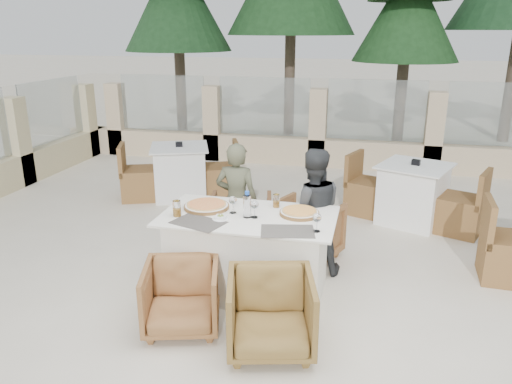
% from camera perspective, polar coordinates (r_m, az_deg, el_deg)
% --- Properties ---
extents(ground, '(80.00, 80.00, 0.00)m').
position_cam_1_polar(ground, '(4.90, -0.02, -11.20)').
color(ground, beige).
rests_on(ground, ground).
extents(sand_patch, '(30.00, 16.00, 0.01)m').
position_cam_1_polar(sand_patch, '(18.34, 10.45, 10.32)').
color(sand_patch, beige).
rests_on(sand_patch, ground).
extents(perimeter_wall_far, '(10.00, 0.34, 1.60)m').
position_cam_1_polar(perimeter_wall_far, '(9.15, 7.11, 7.92)').
color(perimeter_wall_far, beige).
rests_on(perimeter_wall_far, ground).
extents(pine_far_left, '(2.42, 2.42, 5.50)m').
position_cam_1_polar(pine_far_left, '(12.03, -8.97, 19.59)').
color(pine_far_left, '#1B401E').
rests_on(pine_far_left, ground).
extents(pine_centre, '(2.20, 2.20, 5.00)m').
position_cam_1_polar(pine_centre, '(11.36, 16.88, 17.90)').
color(pine_centre, '#1E471F').
rests_on(pine_centre, ground).
extents(dining_table, '(1.60, 0.90, 0.77)m').
position_cam_1_polar(dining_table, '(4.74, -0.86, -7.04)').
color(dining_table, white).
rests_on(dining_table, ground).
extents(placemat_near_left, '(0.52, 0.43, 0.00)m').
position_cam_1_polar(placemat_near_left, '(4.44, -6.62, -3.48)').
color(placemat_near_left, '#544E48').
rests_on(placemat_near_left, dining_table).
extents(placemat_near_right, '(0.50, 0.39, 0.00)m').
position_cam_1_polar(placemat_near_right, '(4.24, 3.62, -4.49)').
color(placemat_near_right, '#59534C').
rests_on(placemat_near_right, dining_table).
extents(pizza_left, '(0.51, 0.51, 0.06)m').
position_cam_1_polar(pizza_left, '(4.78, -5.67, -1.53)').
color(pizza_left, '#EB5020').
rests_on(pizza_left, dining_table).
extents(pizza_right, '(0.46, 0.46, 0.05)m').
position_cam_1_polar(pizza_right, '(4.61, 4.98, -2.33)').
color(pizza_right, orange).
rests_on(pizza_right, dining_table).
extents(water_bottle, '(0.09, 0.09, 0.25)m').
position_cam_1_polar(water_bottle, '(4.50, -1.02, -1.42)').
color(water_bottle, '#BADCF5').
rests_on(water_bottle, dining_table).
extents(wine_glass_centre, '(0.09, 0.09, 0.18)m').
position_cam_1_polar(wine_glass_centre, '(4.61, -2.66, -1.35)').
color(wine_glass_centre, silver).
rests_on(wine_glass_centre, dining_table).
extents(wine_glass_near, '(0.08, 0.08, 0.18)m').
position_cam_1_polar(wine_glass_near, '(4.50, -0.18, -1.85)').
color(wine_glass_near, silver).
rests_on(wine_glass_near, dining_table).
extents(wine_glass_corner, '(0.08, 0.08, 0.18)m').
position_cam_1_polar(wine_glass_corner, '(4.22, 6.97, -3.36)').
color(wine_glass_corner, silver).
rests_on(wine_glass_corner, dining_table).
extents(beer_glass_left, '(0.09, 0.09, 0.15)m').
position_cam_1_polar(beer_glass_left, '(4.60, -9.04, -1.87)').
color(beer_glass_left, orange).
rests_on(beer_glass_left, dining_table).
extents(beer_glass_right, '(0.08, 0.08, 0.13)m').
position_cam_1_polar(beer_glass_right, '(4.78, 2.33, -1.01)').
color(beer_glass_right, '#C67D1B').
rests_on(beer_glass_right, dining_table).
extents(olive_dish, '(0.13, 0.13, 0.04)m').
position_cam_1_polar(olive_dish, '(4.49, -4.07, -2.88)').
color(olive_dish, white).
rests_on(olive_dish, dining_table).
extents(armchair_far_left, '(0.81, 0.83, 0.64)m').
position_cam_1_polar(armchair_far_left, '(5.60, -1.75, -3.68)').
color(armchair_far_left, brown).
rests_on(armchair_far_left, ground).
extents(armchair_far_right, '(0.91, 0.92, 0.65)m').
position_cam_1_polar(armchair_far_right, '(5.41, 5.46, -4.51)').
color(armchair_far_right, brown).
rests_on(armchair_far_right, ground).
extents(armchair_near_left, '(0.76, 0.77, 0.57)m').
position_cam_1_polar(armchair_near_left, '(4.27, -8.51, -11.78)').
color(armchair_near_left, '#926035').
rests_on(armchair_near_left, ground).
extents(armchair_near_right, '(0.81, 0.82, 0.62)m').
position_cam_1_polar(armchair_near_right, '(3.97, 1.68, -13.68)').
color(armchair_near_right, olive).
rests_on(armchair_near_right, ground).
extents(diner_left, '(0.47, 0.32, 1.28)m').
position_cam_1_polar(diner_left, '(5.37, -2.21, -1.03)').
color(diner_left, '#55573F').
rests_on(diner_left, ground).
extents(diner_right, '(0.75, 0.65, 1.31)m').
position_cam_1_polar(diner_right, '(5.03, 6.40, -2.30)').
color(diner_right, '#343739').
rests_on(diner_right, ground).
extents(bg_table_a, '(1.83, 1.36, 0.77)m').
position_cam_1_polar(bg_table_a, '(7.47, -8.64, 2.28)').
color(bg_table_a, white).
rests_on(bg_table_a, ground).
extents(bg_table_b, '(1.83, 1.37, 0.77)m').
position_cam_1_polar(bg_table_b, '(6.70, 17.47, -0.22)').
color(bg_table_b, white).
rests_on(bg_table_b, ground).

